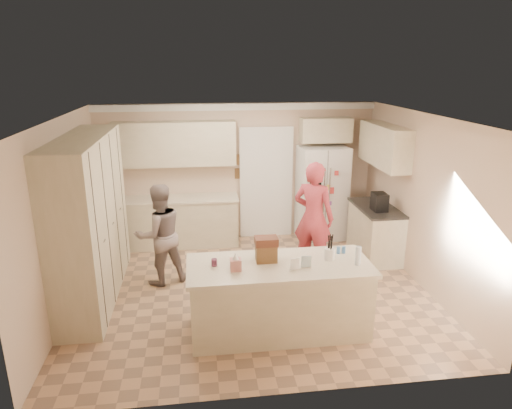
{
  "coord_description": "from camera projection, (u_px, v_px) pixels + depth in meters",
  "views": [
    {
      "loc": [
        -0.76,
        -6.17,
        3.3
      ],
      "look_at": [
        0.1,
        0.35,
        1.25
      ],
      "focal_mm": 32.0,
      "sensor_mm": 36.0,
      "label": 1
    }
  ],
  "objects": [
    {
      "name": "fridge_dispenser",
      "position": [
        315.0,
        185.0,
        8.35
      ],
      "size": [
        0.22,
        0.03,
        0.35
      ],
      "primitive_type": "cube",
      "color": "black",
      "rests_on": "refrigerator"
    },
    {
      "name": "teen_girl",
      "position": [
        313.0,
        217.0,
        7.34
      ],
      "size": [
        0.8,
        0.74,
        1.83
      ],
      "primitive_type": "imported",
      "rotation": [
        0.0,
        0.0,
        2.54
      ],
      "color": "#C4444F",
      "rests_on": "floor"
    },
    {
      "name": "right_countertop",
      "position": [
        376.0,
        208.0,
        7.89
      ],
      "size": [
        0.63,
        1.24,
        0.04
      ],
      "primitive_type": "cube",
      "color": "#2D2B28",
      "rests_on": "right_base_cab"
    },
    {
      "name": "wall_frame_lower",
      "position": [
        239.0,
        173.0,
        8.69
      ],
      "size": [
        0.15,
        0.02,
        0.2
      ],
      "primitive_type": "cube",
      "color": "brown",
      "rests_on": "wall_back"
    },
    {
      "name": "doorway_casing",
      "position": [
        266.0,
        185.0,
        8.8
      ],
      "size": [
        1.02,
        0.03,
        2.22
      ],
      "primitive_type": "cube",
      "color": "white",
      "rests_on": "floor"
    },
    {
      "name": "shaker_pepper",
      "position": [
        344.0,
        250.0,
        5.94
      ],
      "size": [
        0.05,
        0.05,
        0.09
      ],
      "primitive_type": "cylinder",
      "color": "#4474B0",
      "rests_on": "island_top"
    },
    {
      "name": "pantry_bank",
      "position": [
        90.0,
        219.0,
        6.47
      ],
      "size": [
        0.6,
        2.6,
        2.35
      ],
      "primitive_type": "cube",
      "color": "#C0B795",
      "rests_on": "floor"
    },
    {
      "name": "wall_left",
      "position": [
        62.0,
        216.0,
        6.21
      ],
      "size": [
        0.02,
        4.6,
        2.6
      ],
      "primitive_type": "cube",
      "color": "beige",
      "rests_on": "ground"
    },
    {
      "name": "wall_frame_upper",
      "position": [
        239.0,
        160.0,
        8.61
      ],
      "size": [
        0.15,
        0.02,
        0.2
      ],
      "primitive_type": "cube",
      "color": "brown",
      "rests_on": "wall_back"
    },
    {
      "name": "crown_back",
      "position": [
        237.0,
        107.0,
        8.31
      ],
      "size": [
        5.2,
        0.08,
        0.12
      ],
      "primitive_type": "cube",
      "color": "white",
      "rests_on": "wall_back"
    },
    {
      "name": "greeting_card_b",
      "position": [
        306.0,
        262.0,
        5.5
      ],
      "size": [
        0.12,
        0.05,
        0.16
      ],
      "primitive_type": "cube",
      "rotation": [
        0.15,
        0.0,
        -0.1
      ],
      "color": "silver",
      "rests_on": "island_top"
    },
    {
      "name": "back_base_cab",
      "position": [
        178.0,
        222.0,
        8.54
      ],
      "size": [
        2.2,
        0.6,
        0.88
      ],
      "primitive_type": "cube",
      "color": "#C0B795",
      "rests_on": "floor"
    },
    {
      "name": "island_top",
      "position": [
        279.0,
        266.0,
        5.64
      ],
      "size": [
        2.28,
        0.96,
        0.05
      ],
      "primitive_type": "cube",
      "color": "#ECE2C3",
      "rests_on": "island_base"
    },
    {
      "name": "coffee_maker",
      "position": [
        379.0,
        202.0,
        7.64
      ],
      "size": [
        0.22,
        0.28,
        0.3
      ],
      "primitive_type": "cube",
      "color": "black",
      "rests_on": "right_countertop"
    },
    {
      "name": "ceiling",
      "position": [
        252.0,
        116.0,
        6.15
      ],
      "size": [
        5.2,
        4.6,
        0.02
      ],
      "primitive_type": "cube",
      "color": "white",
      "rests_on": "wall_back"
    },
    {
      "name": "jam_jar",
      "position": [
        214.0,
        262.0,
        5.56
      ],
      "size": [
        0.07,
        0.07,
        0.09
      ],
      "primitive_type": "cylinder",
      "color": "#59263F",
      "rests_on": "island_top"
    },
    {
      "name": "shaker_salt",
      "position": [
        338.0,
        250.0,
        5.93
      ],
      "size": [
        0.05,
        0.05,
        0.09
      ],
      "primitive_type": "cylinder",
      "color": "#4474B0",
      "rests_on": "island_top"
    },
    {
      "name": "floor",
      "position": [
        252.0,
        291.0,
        6.93
      ],
      "size": [
        5.2,
        4.6,
        0.02
      ],
      "primitive_type": "cube",
      "color": "tan",
      "rests_on": "ground"
    },
    {
      "name": "doorway_opening",
      "position": [
        266.0,
        184.0,
        8.84
      ],
      "size": [
        0.9,
        0.06,
        2.1
      ],
      "primitive_type": "cube",
      "color": "black",
      "rests_on": "floor"
    },
    {
      "name": "utensil_crock",
      "position": [
        330.0,
        254.0,
        5.74
      ],
      "size": [
        0.13,
        0.13,
        0.15
      ],
      "primitive_type": "cylinder",
      "color": "white",
      "rests_on": "island_top"
    },
    {
      "name": "island_base",
      "position": [
        279.0,
        299.0,
        5.78
      ],
      "size": [
        2.2,
        0.9,
        0.88
      ],
      "primitive_type": "cube",
      "color": "#C0B795",
      "rests_on": "floor"
    },
    {
      "name": "water_bottle",
      "position": [
        358.0,
        256.0,
        5.57
      ],
      "size": [
        0.07,
        0.07,
        0.24
      ],
      "primitive_type": "cylinder",
      "color": "silver",
      "rests_on": "island_top"
    },
    {
      "name": "tissue_plume",
      "position": [
        236.0,
        256.0,
        5.41
      ],
      "size": [
        0.08,
        0.08,
        0.08
      ],
      "primitive_type": "cone",
      "color": "white",
      "rests_on": "tissue_box"
    },
    {
      "name": "refrigerator",
      "position": [
        321.0,
        193.0,
        8.8
      ],
      "size": [
        0.94,
        0.75,
        1.8
      ],
      "primitive_type": "cube",
      "rotation": [
        0.0,
        0.0,
        0.06
      ],
      "color": "white",
      "rests_on": "floor"
    },
    {
      "name": "greeting_card_a",
      "position": [
        295.0,
        264.0,
        5.44
      ],
      "size": [
        0.12,
        0.06,
        0.16
      ],
      "primitive_type": "cube",
      "rotation": [
        0.15,
        0.0,
        0.2
      ],
      "color": "white",
      "rests_on": "island_top"
    },
    {
      "name": "back_countertop",
      "position": [
        177.0,
        199.0,
        8.39
      ],
      "size": [
        2.24,
        0.63,
        0.04
      ],
      "primitive_type": "cube",
      "color": "#ECE2C3",
      "rests_on": "back_base_cab"
    },
    {
      "name": "fridge_seam",
      "position": [
        326.0,
        198.0,
        8.46
      ],
      "size": [
        0.02,
        0.02,
        1.78
      ],
      "primitive_type": "cube",
      "color": "gray",
      "rests_on": "refrigerator"
    },
    {
      "name": "wall_front",
      "position": [
        282.0,
        282.0,
        4.35
      ],
      "size": [
        5.2,
        0.02,
        2.6
      ],
      "primitive_type": "cube",
      "color": "beige",
      "rests_on": "ground"
    },
    {
      "name": "teen_boy",
      "position": [
        160.0,
        235.0,
        6.95
      ],
      "size": [
        0.95,
        0.86,
        1.59
      ],
      "primitive_type": "imported",
      "rotation": [
        0.0,
        0.0,
        3.56
      ],
      "color": "gray",
      "rests_on": "floor"
    },
    {
      "name": "back_upper_cab",
      "position": [
        175.0,
        144.0,
        8.22
      ],
      "size": [
        2.2,
        0.35,
        0.8
      ],
      "primitive_type": "cube",
      "color": "#C0B795",
      "rests_on": "wall_back"
    },
    {
      "name": "over_fridge_cab",
      "position": [
        326.0,
        130.0,
        8.51
      ],
      "size": [
        0.95,
        0.35,
        0.45
      ],
      "primitive_type": "cube",
      "color": "#C0B795",
      "rests_on": "wall_back"
    },
    {
      "name": "fridge_handle_r",
      "position": [
        329.0,
        190.0,
        8.41
      ],
      "size": [
        0.02,
        0.02,
        0.85
      ],
      "primitive_type": "cylinder",
      "color": "silver",
      "rests_on": "refrigerator"
    },
    {
      "name": "fridge_magnets",
      "position": [
        326.0,
        198.0,
        8.46
      ],
      "size": [
        0.76,
        0.02,
        1.44
      ],
      "primitive_type": null,
      "color": "tan",
      "rests_on": "refrigerator"
    },
    {
      "name": "dollhouse_body",
      "position": [
        266.0,
        253.0,
        5.67
      ],
      "size": [
        0.26,
        0.18,
        0.22
      ],
      "primitive_type": "cube",
      "color": "brown",
      "rests_on": "island_top"
    },
    {
      "name": "right_upper_cab",
      "position": [
        384.0,
        145.0,
        7.78
      ],
      "size": [
        0.35,
        1.5,
        0.7
      ],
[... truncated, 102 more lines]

